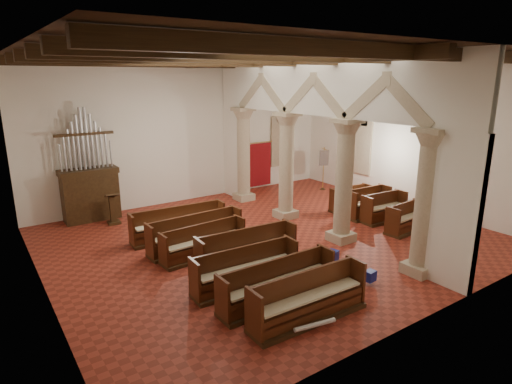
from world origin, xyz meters
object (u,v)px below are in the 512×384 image
object	(u,v)px
nave_pew_0	(308,305)
pipe_organ	(89,185)
lectern	(113,211)
aisle_pew_0	(406,222)
processional_banner	(323,174)

from	to	relation	value
nave_pew_0	pipe_organ	bearing A→B (deg)	103.48
nave_pew_0	lectern	bearing A→B (deg)	101.59
nave_pew_0	aisle_pew_0	distance (m)	7.01
processional_banner	aisle_pew_0	bearing A→B (deg)	-86.28
pipe_organ	processional_banner	world-z (taller)	pipe_organ
pipe_organ	aisle_pew_0	distance (m)	11.74
lectern	aisle_pew_0	world-z (taller)	lectern
pipe_organ	nave_pew_0	world-z (taller)	pipe_organ
lectern	aisle_pew_0	xyz separation A→B (m)	(8.29, -6.72, -0.15)
lectern	nave_pew_0	xyz separation A→B (m)	(1.67, -9.06, -0.14)
pipe_organ	processional_banner	bearing A→B (deg)	-8.97
processional_banner	nave_pew_0	bearing A→B (deg)	-115.54
pipe_organ	aisle_pew_0	world-z (taller)	pipe_organ
pipe_organ	nave_pew_0	bearing A→B (deg)	-77.64
processional_banner	aisle_pew_0	xyz separation A→B (m)	(-1.66, -6.04, -0.40)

